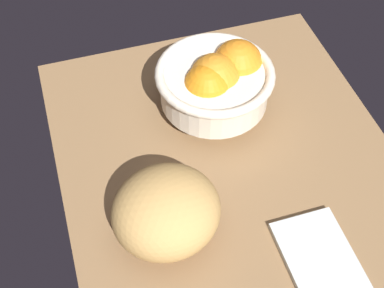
% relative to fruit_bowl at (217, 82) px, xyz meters
% --- Properties ---
extents(ground_plane, '(0.81, 0.53, 0.03)m').
position_rel_fruit_bowl_xyz_m(ground_plane, '(-0.21, 0.02, -0.08)').
color(ground_plane, olive).
extents(fruit_bowl, '(0.20, 0.20, 0.12)m').
position_rel_fruit_bowl_xyz_m(fruit_bowl, '(0.00, 0.00, 0.00)').
color(fruit_bowl, beige).
rests_on(fruit_bowl, ground).
extents(bread_loaf, '(0.18, 0.19, 0.11)m').
position_rel_fruit_bowl_xyz_m(bread_loaf, '(-0.20, 0.14, -0.01)').
color(bread_loaf, tan).
rests_on(bread_loaf, ground).
extents(napkin_folded, '(0.14, 0.10, 0.01)m').
position_rel_fruit_bowl_xyz_m(napkin_folded, '(-0.32, -0.05, -0.06)').
color(napkin_folded, silver).
rests_on(napkin_folded, ground).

